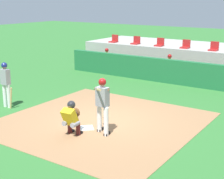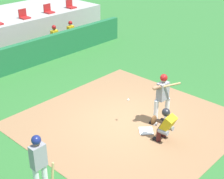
{
  "view_description": "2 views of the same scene",
  "coord_description": "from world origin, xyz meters",
  "px_view_note": "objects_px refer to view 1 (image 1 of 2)",
  "views": [
    {
      "loc": [
        6.61,
        -9.11,
        4.14
      ],
      "look_at": [
        0.0,
        0.7,
        1.0
      ],
      "focal_mm": 55.15,
      "sensor_mm": 36.0,
      "label": 1
    },
    {
      "loc": [
        -7.5,
        -6.3,
        6.12
      ],
      "look_at": [
        0.0,
        0.7,
        1.0
      ],
      "focal_mm": 54.81,
      "sensor_mm": 36.0,
      "label": 2
    }
  ],
  "objects_px": {
    "catcher_crouched": "(72,117)",
    "stadium_seat_1": "(136,42)",
    "batter_at_plate": "(102,102)",
    "on_deck_batter": "(6,82)",
    "stadium_seat_0": "(114,40)",
    "stadium_seat_2": "(160,44)",
    "dugout_player_1": "(168,66)",
    "stadium_seat_4": "(214,48)",
    "stadium_seat_3": "(185,46)",
    "dugout_player_0": "(106,59)",
    "home_plate": "(87,128)"
  },
  "relations": [
    {
      "from": "batter_at_plate",
      "to": "stadium_seat_1",
      "type": "height_order",
      "value": "stadium_seat_1"
    },
    {
      "from": "dugout_player_0",
      "to": "stadium_seat_4",
      "type": "distance_m",
      "value": 6.16
    },
    {
      "from": "dugout_player_1",
      "to": "stadium_seat_3",
      "type": "distance_m",
      "value": 2.21
    },
    {
      "from": "dugout_player_0",
      "to": "stadium_seat_3",
      "type": "relative_size",
      "value": 2.71
    },
    {
      "from": "home_plate",
      "to": "batter_at_plate",
      "type": "relative_size",
      "value": 0.24
    },
    {
      "from": "stadium_seat_2",
      "to": "stadium_seat_3",
      "type": "height_order",
      "value": "same"
    },
    {
      "from": "home_plate",
      "to": "stadium_seat_2",
      "type": "distance_m",
      "value": 10.58
    },
    {
      "from": "home_plate",
      "to": "catcher_crouched",
      "type": "relative_size",
      "value": 0.24
    },
    {
      "from": "home_plate",
      "to": "dugout_player_1",
      "type": "distance_m",
      "value": 8.22
    },
    {
      "from": "stadium_seat_2",
      "to": "batter_at_plate",
      "type": "bearing_deg",
      "value": -73.02
    },
    {
      "from": "catcher_crouched",
      "to": "on_deck_batter",
      "type": "bearing_deg",
      "value": 168.86
    },
    {
      "from": "home_plate",
      "to": "stadium_seat_0",
      "type": "distance_m",
      "value": 11.76
    },
    {
      "from": "dugout_player_0",
      "to": "stadium_seat_4",
      "type": "height_order",
      "value": "stadium_seat_4"
    },
    {
      "from": "on_deck_batter",
      "to": "stadium_seat_2",
      "type": "relative_size",
      "value": 3.72
    },
    {
      "from": "on_deck_batter",
      "to": "dugout_player_1",
      "type": "xyz_separation_m",
      "value": [
        3.11,
        8.05,
        -0.35
      ]
    },
    {
      "from": "catcher_crouched",
      "to": "stadium_seat_1",
      "type": "bearing_deg",
      "value": 110.38
    },
    {
      "from": "dugout_player_0",
      "to": "stadium_seat_3",
      "type": "height_order",
      "value": "stadium_seat_3"
    },
    {
      "from": "on_deck_batter",
      "to": "stadium_seat_2",
      "type": "distance_m",
      "value": 10.22
    },
    {
      "from": "batter_at_plate",
      "to": "dugout_player_0",
      "type": "xyz_separation_m",
      "value": [
        -5.62,
        8.21,
        -0.36
      ]
    },
    {
      "from": "home_plate",
      "to": "on_deck_batter",
      "type": "xyz_separation_m",
      "value": [
        -4.0,
        0.09,
        1.0
      ]
    },
    {
      "from": "stadium_seat_0",
      "to": "stadium_seat_3",
      "type": "xyz_separation_m",
      "value": [
        4.88,
        0.0,
        0.0
      ]
    },
    {
      "from": "stadium_seat_1",
      "to": "stadium_seat_2",
      "type": "xyz_separation_m",
      "value": [
        1.63,
        0.0,
        0.0
      ]
    },
    {
      "from": "on_deck_batter",
      "to": "stadium_seat_1",
      "type": "relative_size",
      "value": 3.72
    },
    {
      "from": "batter_at_plate",
      "to": "dugout_player_0",
      "type": "height_order",
      "value": "batter_at_plate"
    },
    {
      "from": "dugout_player_0",
      "to": "dugout_player_1",
      "type": "bearing_deg",
      "value": 0.0
    },
    {
      "from": "stadium_seat_0",
      "to": "stadium_seat_1",
      "type": "distance_m",
      "value": 1.62
    },
    {
      "from": "dugout_player_1",
      "to": "stadium_seat_1",
      "type": "distance_m",
      "value": 3.86
    },
    {
      "from": "stadium_seat_3",
      "to": "stadium_seat_2",
      "type": "bearing_deg",
      "value": 180.0
    },
    {
      "from": "batter_at_plate",
      "to": "dugout_player_0",
      "type": "bearing_deg",
      "value": 124.42
    },
    {
      "from": "dugout_player_0",
      "to": "stadium_seat_4",
      "type": "relative_size",
      "value": 2.71
    },
    {
      "from": "stadium_seat_0",
      "to": "stadium_seat_2",
      "type": "xyz_separation_m",
      "value": [
        3.25,
        0.0,
        0.0
      ]
    },
    {
      "from": "batter_at_plate",
      "to": "dugout_player_1",
      "type": "xyz_separation_m",
      "value": [
        -1.59,
        8.21,
        -0.36
      ]
    },
    {
      "from": "stadium_seat_1",
      "to": "stadium_seat_4",
      "type": "bearing_deg",
      "value": 0.0
    },
    {
      "from": "dugout_player_0",
      "to": "stadium_seat_0",
      "type": "bearing_deg",
      "value": 110.34
    },
    {
      "from": "catcher_crouched",
      "to": "on_deck_batter",
      "type": "xyz_separation_m",
      "value": [
        -3.98,
        0.78,
        0.41
      ]
    },
    {
      "from": "on_deck_batter",
      "to": "stadium_seat_2",
      "type": "height_order",
      "value": "stadium_seat_2"
    },
    {
      "from": "batter_at_plate",
      "to": "stadium_seat_0",
      "type": "xyz_separation_m",
      "value": [
        -6.38,
        10.24,
        0.5
      ]
    },
    {
      "from": "batter_at_plate",
      "to": "stadium_seat_0",
      "type": "bearing_deg",
      "value": 121.91
    },
    {
      "from": "batter_at_plate",
      "to": "on_deck_batter",
      "type": "relative_size",
      "value": 1.01
    },
    {
      "from": "batter_at_plate",
      "to": "stadium_seat_2",
      "type": "relative_size",
      "value": 3.76
    },
    {
      "from": "catcher_crouched",
      "to": "batter_at_plate",
      "type": "bearing_deg",
      "value": 41.52
    },
    {
      "from": "batter_at_plate",
      "to": "dugout_player_1",
      "type": "relative_size",
      "value": 1.39
    },
    {
      "from": "stadium_seat_0",
      "to": "stadium_seat_4",
      "type": "relative_size",
      "value": 1.0
    },
    {
      "from": "stadium_seat_0",
      "to": "stadium_seat_4",
      "type": "xyz_separation_m",
      "value": [
        6.5,
        0.0,
        0.0
      ]
    },
    {
      "from": "stadium_seat_3",
      "to": "on_deck_batter",
      "type": "bearing_deg",
      "value": -107.54
    },
    {
      "from": "home_plate",
      "to": "batter_at_plate",
      "type": "distance_m",
      "value": 1.23
    },
    {
      "from": "stadium_seat_1",
      "to": "dugout_player_1",
      "type": "bearing_deg",
      "value": -32.71
    },
    {
      "from": "dugout_player_1",
      "to": "stadium_seat_2",
      "type": "distance_m",
      "value": 2.69
    },
    {
      "from": "stadium_seat_0",
      "to": "stadium_seat_2",
      "type": "bearing_deg",
      "value": 0.0
    },
    {
      "from": "dugout_player_0",
      "to": "stadium_seat_2",
      "type": "xyz_separation_m",
      "value": [
        2.5,
        2.03,
        0.86
      ]
    }
  ]
}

